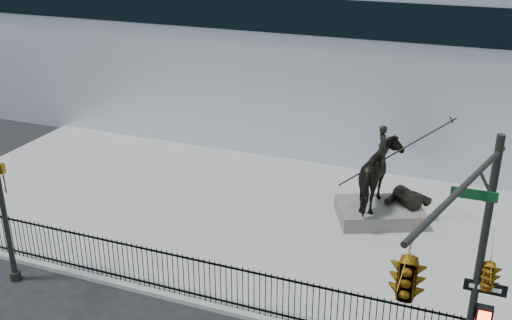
% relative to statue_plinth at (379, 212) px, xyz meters
% --- Properties ---
extents(plaza, '(30.00, 12.00, 0.15)m').
position_rel_statue_plinth_xyz_m(plaza, '(-3.44, -1.47, -0.37)').
color(plaza, gray).
rests_on(plaza, ground).
extents(building, '(44.00, 14.00, 9.00)m').
position_rel_statue_plinth_xyz_m(building, '(-3.44, 11.53, 4.05)').
color(building, silver).
rests_on(building, ground).
extents(picket_fence, '(22.10, 0.10, 1.50)m').
position_rel_statue_plinth_xyz_m(picket_fence, '(-3.44, -7.22, 0.46)').
color(picket_fence, black).
rests_on(picket_fence, plaza).
extents(statue_plinth, '(3.78, 3.28, 0.59)m').
position_rel_statue_plinth_xyz_m(statue_plinth, '(0.00, 0.00, 0.00)').
color(statue_plinth, '#4F4D48').
rests_on(statue_plinth, plaza).
extents(equestrian_statue, '(3.73, 3.16, 3.44)m').
position_rel_statue_plinth_xyz_m(equestrian_statue, '(0.06, 0.02, 1.54)').
color(equestrian_statue, black).
rests_on(equestrian_statue, statue_plinth).
extents(traffic_signal_right, '(2.17, 6.86, 7.00)m').
position_rel_statue_plinth_xyz_m(traffic_signal_right, '(3.02, -10.47, 4.40)').
color(traffic_signal_right, '#242621').
rests_on(traffic_signal_right, ground).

